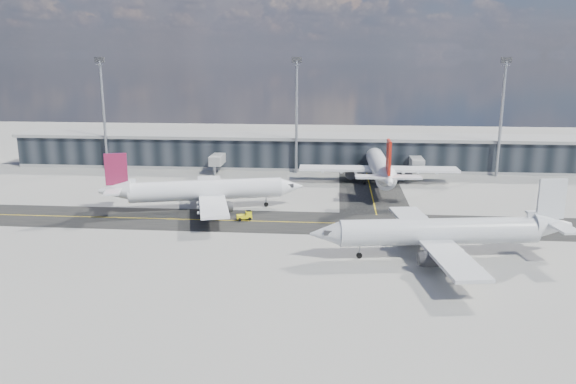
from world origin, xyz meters
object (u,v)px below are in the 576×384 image
object	(u,v)px
baggage_tug	(246,215)
service_van	(395,177)
airliner_near	(443,232)
airliner_af	(203,190)
airliner_redtail	(379,166)

from	to	relation	value
baggage_tug	service_van	bearing A→B (deg)	123.92
airliner_near	service_van	bearing A→B (deg)	-6.66
airliner_near	baggage_tug	distance (m)	36.28
airliner_af	airliner_near	world-z (taller)	airliner_near
airliner_af	airliner_redtail	world-z (taller)	airliner_redtail
airliner_redtail	service_van	xyz separation A→B (m)	(4.16, 5.06, -3.50)
airliner_redtail	airliner_near	world-z (taller)	airliner_redtail
airliner_af	baggage_tug	world-z (taller)	airliner_af
airliner_af	airliner_redtail	bearing A→B (deg)	110.75
service_van	baggage_tug	bearing A→B (deg)	-166.21
baggage_tug	airliner_redtail	bearing A→B (deg)	123.92
airliner_af	baggage_tug	bearing A→B (deg)	40.54
airliner_redtail	service_van	world-z (taller)	airliner_redtail
airliner_af	airliner_near	xyz separation A→B (m)	(41.57, -22.80, 0.04)
service_van	airliner_redtail	bearing A→B (deg)	-166.21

